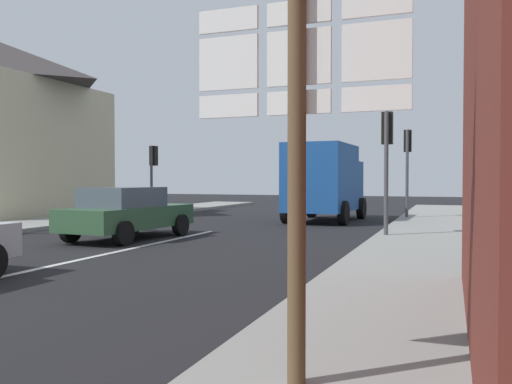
% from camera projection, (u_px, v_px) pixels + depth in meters
% --- Properties ---
extents(ground_plane, '(80.00, 80.00, 0.00)m').
position_uv_depth(ground_plane, '(181.00, 238.00, 15.25)').
color(ground_plane, black).
extents(sidewalk_right, '(2.82, 44.00, 0.14)m').
position_uv_depth(sidewalk_right, '(420.00, 257.00, 11.06)').
color(sidewalk_right, gray).
rests_on(sidewalk_right, ground).
extents(lane_centre_stripe, '(0.16, 12.00, 0.01)m').
position_uv_depth(lane_centre_stripe, '(93.00, 257.00, 11.50)').
color(lane_centre_stripe, silver).
rests_on(lane_centre_stripe, ground).
extents(sedan_far, '(2.18, 4.31, 1.47)m').
position_uv_depth(sedan_far, '(127.00, 212.00, 14.98)').
color(sedan_far, '#2D5133').
rests_on(sedan_far, ground).
extents(delivery_truck, '(2.62, 5.07, 3.05)m').
position_uv_depth(delivery_truck, '(325.00, 180.00, 21.24)').
color(delivery_truck, '#19478C').
rests_on(delivery_truck, ground).
extents(route_sign_post, '(1.66, 0.14, 3.20)m').
position_uv_depth(route_sign_post, '(298.00, 139.00, 4.00)').
color(route_sign_post, brown).
rests_on(route_sign_post, ground).
extents(traffic_light_far_right, '(0.30, 0.49, 3.72)m').
position_uv_depth(traffic_light_far_right, '(408.00, 153.00, 21.76)').
color(traffic_light_far_right, '#47474C').
rests_on(traffic_light_far_right, ground).
extents(traffic_light_near_right, '(0.30, 0.49, 3.58)m').
position_uv_depth(traffic_light_near_right, '(387.00, 145.00, 14.88)').
color(traffic_light_near_right, '#47474C').
rests_on(traffic_light_near_right, ground).
extents(traffic_light_far_left, '(0.30, 0.49, 3.22)m').
position_uv_depth(traffic_light_far_left, '(153.00, 164.00, 24.33)').
color(traffic_light_far_left, '#47474C').
rests_on(traffic_light_far_left, ground).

